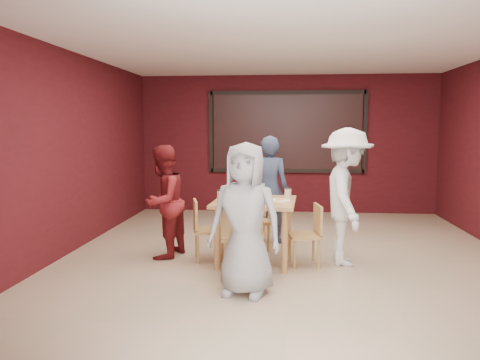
# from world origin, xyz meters

# --- Properties ---
(floor) EXTENTS (7.00, 7.00, 0.00)m
(floor) POSITION_xyz_m (0.00, 0.00, 0.00)
(floor) COLOR tan
(floor) RESTS_ON ground
(window_blinds) EXTENTS (3.00, 0.02, 1.50)m
(window_blinds) POSITION_xyz_m (0.00, 3.45, 1.65)
(window_blinds) COLOR black
(dining_table) EXTENTS (1.09, 1.09, 0.96)m
(dining_table) POSITION_xyz_m (-0.41, -0.22, 0.71)
(dining_table) COLOR #B77A4B
(dining_table) RESTS_ON floor
(chair_front) EXTENTS (0.48, 0.48, 0.97)m
(chair_front) POSITION_xyz_m (-0.49, -0.94, 0.55)
(chair_front) COLOR #BD8249
(chair_front) RESTS_ON floor
(chair_back) EXTENTS (0.48, 0.48, 0.81)m
(chair_back) POSITION_xyz_m (-0.46, 0.49, 0.46)
(chair_back) COLOR #BD8249
(chair_back) RESTS_ON floor
(chair_left) EXTENTS (0.48, 0.48, 0.80)m
(chair_left) POSITION_xyz_m (-1.08, -0.20, 0.45)
(chair_left) COLOR #BD8249
(chair_left) RESTS_ON floor
(chair_right) EXTENTS (0.44, 0.44, 0.78)m
(chair_right) POSITION_xyz_m (0.29, -0.30, 0.44)
(chair_right) COLOR #BD8249
(chair_right) RESTS_ON floor
(diner_front) EXTENTS (0.88, 0.68, 1.60)m
(diner_front) POSITION_xyz_m (-0.43, -1.39, 0.80)
(diner_front) COLOR #989898
(diner_front) RESTS_ON floor
(diner_back) EXTENTS (0.61, 0.42, 1.62)m
(diner_back) POSITION_xyz_m (-0.26, 0.86, 0.81)
(diner_back) COLOR #313C57
(diner_back) RESTS_ON floor
(diner_left) EXTENTS (0.74, 0.86, 1.51)m
(diner_left) POSITION_xyz_m (-1.65, -0.09, 0.76)
(diner_left) COLOR maroon
(diner_left) RESTS_ON floor
(diner_right) EXTENTS (0.66, 1.13, 1.74)m
(diner_right) POSITION_xyz_m (0.75, -0.17, 0.87)
(diner_right) COLOR silver
(diner_right) RESTS_ON floor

